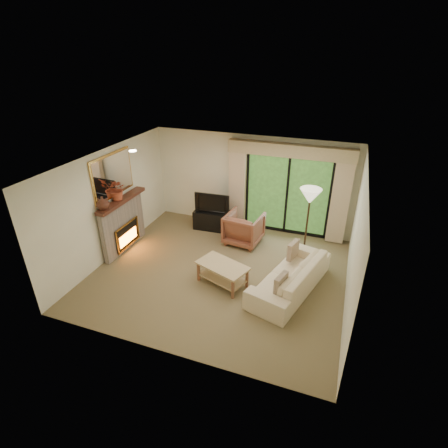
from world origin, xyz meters
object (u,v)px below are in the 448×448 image
(armchair, at_px, (244,228))
(sofa, at_px, (290,276))
(coffee_table, at_px, (222,274))
(media_console, at_px, (213,220))

(armchair, height_order, sofa, armchair)
(sofa, bearing_deg, armchair, -120.69)
(sofa, height_order, coffee_table, sofa)
(media_console, relative_size, sofa, 0.46)
(coffee_table, bearing_deg, media_console, 135.75)
(armchair, bearing_deg, sofa, 139.98)
(media_console, distance_m, coffee_table, 2.58)
(armchair, bearing_deg, coffee_table, 99.23)
(media_console, height_order, armchair, armchair)
(armchair, relative_size, sofa, 0.39)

